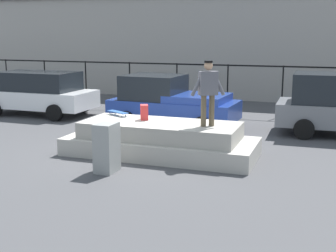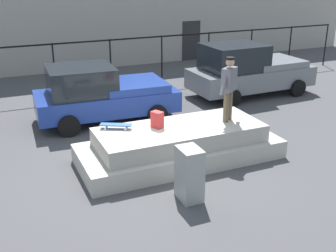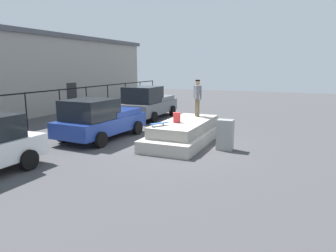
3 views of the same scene
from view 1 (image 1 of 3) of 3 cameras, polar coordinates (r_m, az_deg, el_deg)
The scene contains 10 objects.
ground_plane at distance 12.74m, azimuth -4.05°, elevation -3.17°, with size 60.00×60.00×0.00m, color #424244.
concrete_ledge at distance 12.23m, azimuth -0.96°, elevation -1.80°, with size 5.14×2.09×0.90m.
skateboarder at distance 11.51m, azimuth 5.06°, elevation 4.71°, with size 0.81×0.59×1.67m.
skateboard at distance 13.17m, azimuth -6.34°, elevation 1.73°, with size 0.78×0.55×0.12m.
backpack at distance 12.46m, azimuth -3.01°, elevation 1.73°, with size 0.28×0.20×0.42m, color red.
car_white_hatchback_near at distance 19.03m, azimuth -15.97°, elevation 4.14°, with size 4.52×2.28×1.74m.
car_blue_pickup_mid at distance 15.85m, azimuth 0.24°, elevation 3.09°, with size 4.49×2.38×1.81m.
utility_box at distance 10.80m, azimuth -7.72°, elevation -2.72°, with size 0.44×0.60×1.17m, color gray.
fence_row at distance 18.90m, azimuth 4.27°, elevation 5.94°, with size 24.06×0.06×2.02m.
warehouse_building at distance 25.50m, azimuth 8.48°, elevation 10.22°, with size 33.33×6.44×5.37m.
Camera 1 is at (4.96, -11.28, 3.23)m, focal length 48.45 mm.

